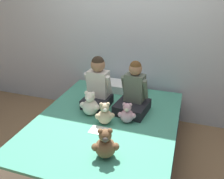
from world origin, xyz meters
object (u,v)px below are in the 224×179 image
teddy_bear_held_by_left_child (90,105)px  teddy_bear_at_foot_of_bed (105,145)px  sign_card (100,131)px  pillow_at_headboard (125,87)px  bed (106,138)px  teddy_bear_between_children (105,115)px  child_on_right (133,94)px  child_on_left (98,85)px  teddy_bear_held_by_right_child (127,114)px

teddy_bear_held_by_left_child → teddy_bear_at_foot_of_bed: bearing=-55.9°
sign_card → pillow_at_headboard: bearing=90.6°
bed → sign_card: sign_card is taller
bed → teddy_bear_between_children: teddy_bear_between_children is taller
child_on_right → teddy_bear_between_children: child_on_right is taller
teddy_bear_at_foot_of_bed → pillow_at_headboard: bearing=77.3°
teddy_bear_between_children → teddy_bear_at_foot_of_bed: teddy_bear_at_foot_of_bed is taller
child_on_left → teddy_bear_at_foot_of_bed: child_on_left is taller
child_on_left → teddy_bear_held_by_left_child: (-0.00, -0.24, -0.14)m
child_on_left → pillow_at_headboard: child_on_left is taller
teddy_bear_held_by_right_child → teddy_bear_between_children: teddy_bear_between_children is taller
child_on_left → sign_card: bearing=-63.6°
teddy_bear_between_children → bed: bearing=77.2°
child_on_left → pillow_at_headboard: 0.58m
child_on_right → bed: bearing=-120.3°
child_on_left → pillow_at_headboard: size_ratio=1.11×
child_on_left → teddy_bear_between_children: size_ratio=2.46×
teddy_bear_held_by_left_child → sign_card: size_ratio=1.41×
teddy_bear_at_foot_of_bed → teddy_bear_between_children: bearing=89.5°
teddy_bear_held_by_right_child → teddy_bear_held_by_left_child: bearing=169.8°
teddy_bear_held_by_right_child → teddy_bear_between_children: bearing=-162.9°
bed → teddy_bear_held_by_right_child: teddy_bear_held_by_right_child is taller
teddy_bear_at_foot_of_bed → child_on_right: bearing=66.4°
pillow_at_headboard → sign_card: pillow_at_headboard is taller
teddy_bear_held_by_left_child → teddy_bear_held_by_right_child: 0.45m
child_on_right → teddy_bear_between_children: size_ratio=2.41×
bed → teddy_bear_between_children: (0.01, -0.06, 0.35)m
teddy_bear_held_by_right_child → teddy_bear_between_children: 0.24m
child_on_right → sign_card: size_ratio=2.95×
teddy_bear_held_by_left_child → teddy_bear_between_children: 0.26m
bed → teddy_bear_held_by_right_child: 0.42m
pillow_at_headboard → teddy_bear_held_by_left_child: bearing=-105.9°
child_on_left → child_on_right: 0.45m
teddy_bear_at_foot_of_bed → pillow_at_headboard: teddy_bear_at_foot_of_bed is taller
child_on_left → teddy_bear_between_children: 0.46m
teddy_bear_held_by_left_child → teddy_bear_at_foot_of_bed: size_ratio=1.01×
child_on_right → sign_card: bearing=-106.1°
child_on_left → child_on_right: bearing=3.2°
bed → pillow_at_headboard: size_ratio=3.43×
child_on_right → teddy_bear_held_by_right_child: child_on_right is taller
child_on_left → teddy_bear_held_by_right_child: bearing=-27.6°
teddy_bear_between_children → teddy_bear_at_foot_of_bed: (0.19, -0.50, 0.02)m
child_on_right → sign_card: child_on_right is taller
teddy_bear_between_children → child_on_left: bearing=96.7°
teddy_bear_held_by_left_child → teddy_bear_at_foot_of_bed: teddy_bear_held_by_left_child is taller
child_on_right → sign_card: 0.61m
teddy_bear_held_by_left_child → teddy_bear_between_children: bearing=-28.2°
teddy_bear_held_by_left_child → pillow_at_headboard: 0.77m
teddy_bear_held_by_right_child → bed: bearing=-177.5°
child_on_left → child_on_right: (0.45, -0.00, -0.04)m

